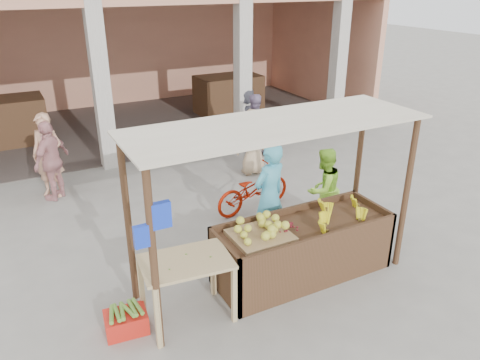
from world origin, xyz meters
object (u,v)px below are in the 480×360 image
fruit_stall (303,251)px  side_table (186,270)px  vendor_green (323,187)px  motorcycle (253,188)px  red_crate (126,322)px  vendor_blue (269,192)px

fruit_stall → side_table: (-1.86, -0.15, 0.35)m
vendor_green → motorcycle: size_ratio=0.91×
red_crate → motorcycle: size_ratio=0.30×
red_crate → motorcycle: bearing=41.7°
red_crate → motorcycle: motorcycle is taller
side_table → vendor_green: 3.21m
side_table → vendor_blue: 2.19m
fruit_stall → vendor_green: 1.57m
vendor_blue → vendor_green: (1.11, 0.05, -0.16)m
vendor_blue → red_crate: bearing=4.9°
red_crate → vendor_blue: 2.94m
side_table → motorcycle: (2.24, 2.32, -0.31)m
red_crate → motorcycle: 3.73m
fruit_stall → motorcycle: 2.20m
side_table → red_crate: size_ratio=2.27×
fruit_stall → motorcycle: motorcycle is taller
motorcycle → fruit_stall: bearing=161.5°
vendor_blue → vendor_green: size_ratio=1.21×
side_table → vendor_blue: (1.87, 1.13, 0.18)m
side_table → vendor_green: vendor_green is taller
fruit_stall → vendor_blue: bearing=89.7°
fruit_stall → vendor_green: vendor_green is taller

